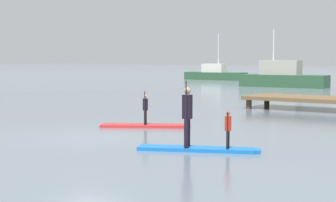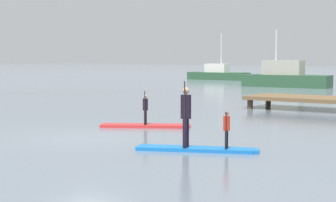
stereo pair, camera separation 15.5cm
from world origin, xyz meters
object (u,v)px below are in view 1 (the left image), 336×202
motor_boat_small_navy (215,74)px  paddler_child_front (228,128)px  paddleboard_far (198,149)px  fishing_boat_green_midground (283,77)px  paddler_child_solo (145,108)px  paddleboard_near (145,126)px  paddler_adult (187,113)px

motor_boat_small_navy → paddler_child_front: bearing=-60.7°
paddleboard_far → fishing_boat_green_midground: bearing=108.2°
fishing_boat_green_midground → paddler_child_front: bearing=-70.4°
paddler_child_solo → motor_boat_small_navy: size_ratio=0.18×
fishing_boat_green_midground → motor_boat_small_navy: bearing=141.4°
paddleboard_far → paddler_child_front: (0.76, 0.31, 0.63)m
paddleboard_near → motor_boat_small_navy: motor_boat_small_navy is taller
paddler_child_front → fishing_boat_green_midground: fishing_boat_green_midground is taller
paddler_adult → paddler_child_front: (1.05, 0.44, -0.39)m
paddleboard_far → paddler_child_front: 1.03m
fishing_boat_green_midground → motor_boat_small_navy: (-11.63, 9.28, -0.23)m
paddler_child_solo → paddleboard_far: size_ratio=0.37×
fishing_boat_green_midground → motor_boat_small_navy: size_ratio=1.08×
paddler_child_solo → fishing_boat_green_midground: bearing=102.1°
paddler_adult → paddler_child_front: paddler_adult is taller
fishing_boat_green_midground → paddler_adult: bearing=-72.4°
paddleboard_far → fishing_boat_green_midground: 33.06m
paddleboard_far → fishing_boat_green_midground: (-10.30, 31.40, 0.80)m
paddleboard_far → paddler_adult: 1.07m
fishing_boat_green_midground → motor_boat_small_navy: motor_boat_small_navy is taller
paddler_child_solo → paddler_adult: (4.02, -3.54, 0.34)m
paddler_adult → paddleboard_near: bearing=138.7°
paddleboard_near → paddler_child_front: (5.08, -3.10, 0.63)m
motor_boat_small_navy → paddler_child_solo: bearing=-64.7°
paddler_child_solo → paddleboard_far: 5.53m
paddler_child_solo → paddler_child_front: paddler_child_solo is taller
paddler_adult → fishing_boat_green_midground: (-10.01, 31.53, -0.22)m
paddleboard_far → fishing_boat_green_midground: fishing_boat_green_midground is taller
paddleboard_far → motor_boat_small_navy: (-21.93, 40.69, 0.56)m
paddler_adult → paddler_child_front: 1.20m
paddleboard_near → paddler_child_solo: bearing=-40.6°
paddleboard_far → motor_boat_small_navy: 46.22m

